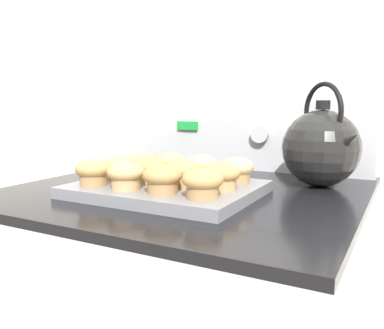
# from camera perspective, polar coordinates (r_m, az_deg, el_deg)

# --- Properties ---
(wall_back) EXTENTS (8.00, 0.05, 2.40)m
(wall_back) POSITION_cam_1_polar(r_m,az_deg,el_deg) (1.21, 8.12, 12.41)
(wall_back) COLOR white
(wall_back) RESTS_ON ground_plane
(control_panel) EXTENTS (0.71, 0.07, 0.20)m
(control_panel) POSITION_cam_1_polar(r_m,az_deg,el_deg) (1.16, 7.14, 4.50)
(control_panel) COLOR #B7BABF
(control_panel) RESTS_ON stove_range
(muffin_pan) EXTENTS (0.36, 0.28, 0.02)m
(muffin_pan) POSITION_cam_1_polar(r_m,az_deg,el_deg) (0.82, -3.56, -3.46)
(muffin_pan) COLOR slate
(muffin_pan) RESTS_ON stove_range
(muffin_r0_c0) EXTENTS (0.07, 0.07, 0.05)m
(muffin_r0_c0) POSITION_cam_1_polar(r_m,az_deg,el_deg) (0.82, -13.67, -0.96)
(muffin_r0_c0) COLOR #A37A4C
(muffin_r0_c0) RESTS_ON muffin_pan
(muffin_r0_c1) EXTENTS (0.07, 0.07, 0.05)m
(muffin_r0_c1) POSITION_cam_1_polar(r_m,az_deg,el_deg) (0.77, -9.27, -1.46)
(muffin_r0_c1) COLOR tan
(muffin_r0_c1) RESTS_ON muffin_pan
(muffin_r0_c2) EXTENTS (0.07, 0.07, 0.05)m
(muffin_r0_c2) POSITION_cam_1_polar(r_m,az_deg,el_deg) (0.73, -4.18, -1.96)
(muffin_r0_c2) COLOR #A37A4C
(muffin_r0_c2) RESTS_ON muffin_pan
(muffin_r0_c3) EXTENTS (0.07, 0.07, 0.05)m
(muffin_r0_c3) POSITION_cam_1_polar(r_m,az_deg,el_deg) (0.69, 1.50, -2.56)
(muffin_r0_c3) COLOR #A37A4C
(muffin_r0_c3) RESTS_ON muffin_pan
(muffin_r1_c0) EXTENTS (0.07, 0.07, 0.05)m
(muffin_r1_c0) POSITION_cam_1_polar(r_m,az_deg,el_deg) (0.89, -10.01, -0.22)
(muffin_r1_c0) COLOR #A37A4C
(muffin_r1_c0) RESTS_ON muffin_pan
(muffin_r1_c1) EXTENTS (0.07, 0.07, 0.05)m
(muffin_r1_c1) POSITION_cam_1_polar(r_m,az_deg,el_deg) (0.84, -5.97, -0.60)
(muffin_r1_c1) COLOR tan
(muffin_r1_c1) RESTS_ON muffin_pan
(muffin_r1_c2) EXTENTS (0.07, 0.07, 0.05)m
(muffin_r1_c2) POSITION_cam_1_polar(r_m,az_deg,el_deg) (0.79, -1.25, -1.08)
(muffin_r1_c2) COLOR #A37A4C
(muffin_r1_c2) RESTS_ON muffin_pan
(muffin_r1_c3) EXTENTS (0.07, 0.07, 0.05)m
(muffin_r1_c3) POSITION_cam_1_polar(r_m,az_deg,el_deg) (0.76, 4.16, -1.53)
(muffin_r1_c3) COLOR tan
(muffin_r1_c3) RESTS_ON muffin_pan
(muffin_r2_c0) EXTENTS (0.07, 0.07, 0.05)m
(muffin_r2_c0) POSITION_cam_1_polar(r_m,az_deg,el_deg) (0.95, -7.02, 0.40)
(muffin_r2_c0) COLOR olive
(muffin_r2_c0) RESTS_ON muffin_pan
(muffin_r2_c1) EXTENTS (0.07, 0.07, 0.05)m
(muffin_r2_c1) POSITION_cam_1_polar(r_m,az_deg,el_deg) (0.91, -3.08, 0.10)
(muffin_r2_c1) COLOR tan
(muffin_r2_c1) RESTS_ON muffin_pan
(muffin_r2_c2) EXTENTS (0.07, 0.07, 0.05)m
(muffin_r2_c2) POSITION_cam_1_polar(r_m,az_deg,el_deg) (0.87, 1.31, -0.26)
(muffin_r2_c2) COLOR tan
(muffin_r2_c2) RESTS_ON muffin_pan
(muffin_r2_c3) EXTENTS (0.07, 0.07, 0.05)m
(muffin_r2_c3) POSITION_cam_1_polar(r_m,az_deg,el_deg) (0.83, 6.26, -0.68)
(muffin_r2_c3) COLOR #A37A4C
(muffin_r2_c3) RESTS_ON muffin_pan
(tea_kettle) EXTENTS (0.19, 0.18, 0.23)m
(tea_kettle) POSITION_cam_1_polar(r_m,az_deg,el_deg) (0.94, 17.72, 2.38)
(tea_kettle) COLOR black
(tea_kettle) RESTS_ON stove_range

